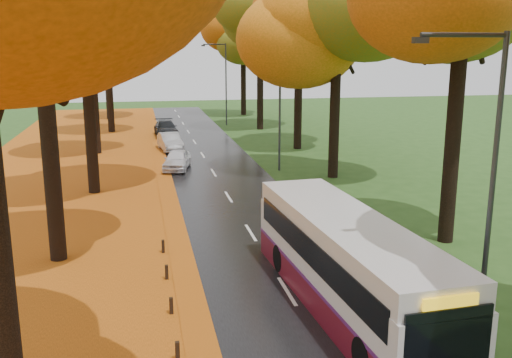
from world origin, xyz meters
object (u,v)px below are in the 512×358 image
object	(u,v)px
car_white	(177,160)
car_dark	(166,128)
bus	(347,261)
streetlamp_near	(485,168)
streetlamp_mid	(276,96)
streetlamp_far	(223,78)
car_silver	(170,142)

from	to	relation	value
car_white	car_dark	size ratio (longest dim) A/B	0.80
car_white	bus	bearing A→B (deg)	-67.15
streetlamp_near	car_dark	size ratio (longest dim) A/B	1.75
car_white	streetlamp_mid	bearing A→B (deg)	0.01
streetlamp_far	bus	xyz separation A→B (m)	(-2.51, -41.39, -3.24)
streetlamp_near	car_white	bearing A→B (deg)	104.56
streetlamp_near	bus	world-z (taller)	streetlamp_near
bus	streetlamp_far	bearing A→B (deg)	83.09
bus	car_dark	world-z (taller)	bus
streetlamp_mid	car_dark	world-z (taller)	streetlamp_mid
streetlamp_mid	car_white	xyz separation A→B (m)	(-6.08, 1.41, -4.05)
streetlamp_near	car_dark	xyz separation A→B (m)	(-6.07, 37.81, -4.01)
streetlamp_far	bus	bearing A→B (deg)	-93.46
streetlamp_far	car_silver	world-z (taller)	streetlamp_far
bus	car_silver	xyz separation A→B (m)	(-3.61, 27.85, -0.78)
streetlamp_near	car_silver	xyz separation A→B (m)	(-6.11, 30.46, -4.02)
streetlamp_far	car_dark	xyz separation A→B (m)	(-6.07, -6.19, -4.01)
car_white	car_dark	xyz separation A→B (m)	(0.01, 14.40, 0.04)
streetlamp_mid	streetlamp_near	bearing A→B (deg)	-90.00
streetlamp_far	car_dark	bearing A→B (deg)	-134.44
streetlamp_near	streetlamp_mid	xyz separation A→B (m)	(0.00, 22.00, 0.00)
streetlamp_near	car_white	world-z (taller)	streetlamp_near
car_white	car_dark	bearing A→B (deg)	103.07
streetlamp_mid	bus	world-z (taller)	streetlamp_mid
car_white	car_silver	xyz separation A→B (m)	(-0.04, 7.04, 0.03)
car_dark	streetlamp_near	bearing A→B (deg)	-83.04
bus	car_silver	world-z (taller)	bus
car_silver	car_dark	bearing A→B (deg)	82.29
streetlamp_near	streetlamp_far	xyz separation A→B (m)	(0.00, 44.00, 0.00)
streetlamp_far	car_white	world-z (taller)	streetlamp_far
bus	car_white	bearing A→B (deg)	96.30
car_silver	car_dark	size ratio (longest dim) A/B	0.87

